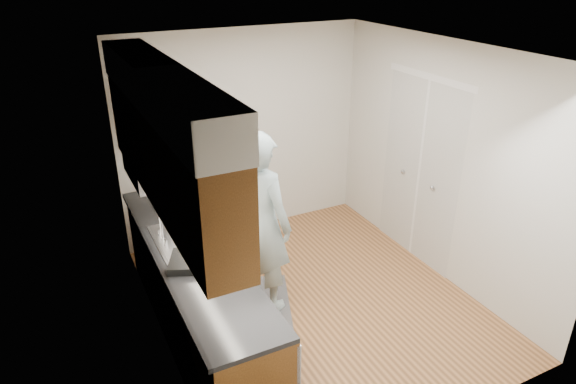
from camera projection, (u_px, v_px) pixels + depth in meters
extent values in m
plane|color=#A56D3E|center=(313.00, 300.00, 5.25)|extent=(3.50, 3.50, 0.00)
plane|color=white|center=(319.00, 51.00, 4.20)|extent=(3.50, 3.50, 0.00)
cube|color=beige|center=(153.00, 225.00, 4.12)|extent=(0.02, 3.50, 2.50)
cube|color=beige|center=(441.00, 163.00, 5.34)|extent=(0.02, 3.50, 2.50)
cube|color=beige|center=(244.00, 135.00, 6.14)|extent=(3.00, 0.02, 2.50)
cube|color=brown|center=(197.00, 296.00, 4.58)|extent=(0.60, 2.80, 0.90)
cube|color=black|center=(191.00, 252.00, 4.37)|extent=(0.63, 2.80, 0.04)
cube|color=#B2B2B7|center=(186.00, 243.00, 4.55)|extent=(0.48, 0.68, 0.14)
cube|color=#B2B2B7|center=(186.00, 238.00, 4.53)|extent=(0.52, 0.72, 0.01)
cube|color=#B2B2B7|center=(280.00, 363.00, 3.80)|extent=(0.03, 0.60, 0.80)
cube|color=brown|center=(166.00, 154.00, 3.94)|extent=(0.33, 2.80, 0.75)
cube|color=silver|center=(159.00, 87.00, 3.72)|extent=(0.35, 2.80, 0.30)
cube|color=#A5A5AA|center=(155.00, 170.00, 4.85)|extent=(0.46, 0.75, 0.16)
cube|color=silver|center=(419.00, 173.00, 5.67)|extent=(0.02, 1.22, 2.05)
cube|color=#5C5C5E|center=(263.00, 302.00, 5.21)|extent=(0.82, 1.04, 0.02)
imported|color=#95AFB6|center=(260.00, 212.00, 4.77)|extent=(0.78, 0.87, 2.06)
imported|color=silver|center=(171.00, 210.00, 4.75)|extent=(0.13, 0.13, 0.26)
imported|color=silver|center=(176.00, 196.00, 5.12)|extent=(0.10, 0.10, 0.17)
imported|color=silver|center=(167.00, 202.00, 5.02)|extent=(0.17, 0.17, 0.16)
cylinder|color=#A51C26|center=(188.00, 208.00, 4.95)|extent=(0.08, 0.08, 0.12)
cylinder|color=#A5A5AA|center=(190.00, 211.00, 4.87)|extent=(0.08, 0.08, 0.12)
cube|color=black|center=(195.00, 261.00, 4.14)|extent=(0.50, 0.46, 0.06)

